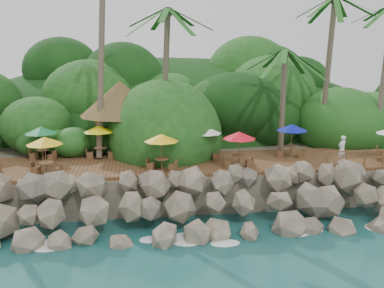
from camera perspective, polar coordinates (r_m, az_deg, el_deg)
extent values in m
plane|color=#19514F|center=(19.77, 2.35, -13.46)|extent=(140.00, 140.00, 0.00)
cube|color=gray|center=(34.50, -2.18, -0.26)|extent=(32.00, 25.20, 2.10)
ellipsoid|color=#143811|center=(42.02, -3.13, 0.57)|extent=(44.80, 28.00, 15.40)
cube|color=brown|center=(24.57, 0.00, -2.73)|extent=(26.00, 5.00, 0.20)
ellipsoid|color=white|center=(20.64, -24.02, -13.34)|extent=(1.20, 0.80, 0.06)
ellipsoid|color=white|center=(19.99, -15.52, -13.53)|extent=(1.20, 0.80, 0.06)
ellipsoid|color=white|center=(19.78, -6.64, -13.43)|extent=(1.20, 0.80, 0.06)
ellipsoid|color=white|center=(20.02, 2.20, -13.01)|extent=(1.20, 0.80, 0.06)
ellipsoid|color=white|center=(20.70, 10.61, -12.34)|extent=(1.20, 0.80, 0.06)
ellipsoid|color=white|center=(21.78, 18.29, -11.49)|extent=(1.20, 0.80, 0.06)
cylinder|color=brown|center=(26.06, -12.37, 12.19)|extent=(1.11, 2.52, 12.56)
cylinder|color=brown|center=(26.43, -3.71, 8.35)|extent=(0.88, 1.21, 8.91)
ellipsoid|color=#23601E|center=(26.49, -3.85, 18.02)|extent=(6.00, 6.00, 2.40)
cylinder|color=brown|center=(27.88, 12.39, 5.83)|extent=(0.64, 0.92, 6.53)
ellipsoid|color=#23601E|center=(27.71, 12.71, 12.55)|extent=(6.00, 6.00, 2.40)
cylinder|color=brown|center=(30.91, 24.88, 8.34)|extent=(1.46, 1.57, 9.41)
cylinder|color=brown|center=(29.58, 18.13, 9.07)|extent=(0.43, 0.98, 9.81)
cylinder|color=brown|center=(25.95, -12.86, 0.72)|extent=(0.16, 0.16, 2.40)
cylinder|color=brown|center=(25.83, -6.67, 0.90)|extent=(0.16, 0.16, 2.40)
cylinder|color=brown|center=(28.69, -12.37, 1.85)|extent=(0.16, 0.16, 2.40)
cylinder|color=brown|center=(28.58, -6.77, 2.01)|extent=(0.16, 0.16, 2.40)
cone|color=brown|center=(26.89, -9.85, 6.21)|extent=(5.16, 5.16, 2.20)
cylinder|color=brown|center=(26.40, -19.84, -1.44)|extent=(0.07, 0.07, 0.67)
cylinder|color=brown|center=(26.32, -19.90, -0.71)|extent=(0.76, 0.76, 0.05)
cylinder|color=brown|center=(26.26, -19.95, -0.04)|extent=(0.05, 0.05, 1.99)
cone|color=#0B682F|center=(26.10, -20.09, 1.81)|extent=(1.90, 1.90, 0.41)
cube|color=brown|center=(26.80, -20.93, -1.61)|extent=(0.50, 0.50, 0.42)
cube|color=brown|center=(26.07, -18.69, -1.81)|extent=(0.50, 0.50, 0.42)
cube|color=brown|center=(27.03, 24.64, -1.81)|extent=(0.45, 0.45, 0.42)
cylinder|color=brown|center=(23.23, -19.37, -3.24)|extent=(0.07, 0.07, 0.67)
cylinder|color=brown|center=(23.14, -19.43, -2.42)|extent=(0.76, 0.76, 0.05)
cylinder|color=brown|center=(23.07, -19.49, -1.66)|extent=(0.05, 0.05, 1.99)
cone|color=#EBB013|center=(22.88, -19.64, 0.43)|extent=(1.90, 1.90, 0.41)
cube|color=brown|center=(23.59, -20.68, -3.43)|extent=(0.48, 0.48, 0.42)
cube|color=brown|center=(22.95, -17.98, -3.66)|extent=(0.48, 0.48, 0.42)
cylinder|color=brown|center=(22.75, -4.17, -2.88)|extent=(0.07, 0.07, 0.67)
cylinder|color=brown|center=(22.66, -4.19, -2.04)|extent=(0.76, 0.76, 0.05)
cylinder|color=brown|center=(22.58, -4.20, -1.26)|extent=(0.05, 0.05, 1.99)
cone|color=yellow|center=(22.40, -4.23, 0.88)|extent=(1.90, 1.90, 0.41)
cube|color=brown|center=(23.01, -5.65, -3.06)|extent=(0.50, 0.50, 0.42)
cube|color=brown|center=(22.57, -2.66, -3.31)|extent=(0.50, 0.50, 0.42)
cylinder|color=brown|center=(25.92, -12.49, -1.24)|extent=(0.07, 0.07, 0.67)
cylinder|color=brown|center=(25.84, -12.52, -0.49)|extent=(0.76, 0.76, 0.05)
cylinder|color=brown|center=(25.78, -12.55, 0.19)|extent=(0.05, 0.05, 1.99)
cone|color=#FFEF15|center=(25.61, -12.64, 2.08)|extent=(1.90, 1.90, 0.41)
cube|color=brown|center=(25.99, -13.87, -1.56)|extent=(0.40, 0.40, 0.42)
cube|color=brown|center=(25.93, -11.07, -1.46)|extent=(0.40, 0.40, 0.42)
cylinder|color=brown|center=(23.47, 6.41, -2.44)|extent=(0.07, 0.07, 0.67)
cylinder|color=brown|center=(23.38, 6.43, -1.63)|extent=(0.76, 0.76, 0.05)
cylinder|color=brown|center=(23.31, 6.44, -0.87)|extent=(0.05, 0.05, 1.99)
cone|color=red|center=(23.12, 6.50, 1.20)|extent=(1.90, 1.90, 0.41)
cube|color=brown|center=(23.36, 4.88, -2.80)|extent=(0.38, 0.38, 0.42)
cube|color=brown|center=(23.65, 7.89, -2.68)|extent=(0.38, 0.38, 0.42)
cylinder|color=brown|center=(25.71, -4.77, -1.09)|extent=(0.07, 0.07, 0.67)
cylinder|color=brown|center=(25.63, -4.79, -0.34)|extent=(0.76, 0.76, 0.05)
cylinder|color=brown|center=(25.56, -4.80, 0.35)|extent=(0.05, 0.05, 1.99)
cone|color=#0C2FA0|center=(25.40, -4.83, 2.25)|extent=(1.90, 1.90, 0.41)
cube|color=brown|center=(25.53, -6.10, -1.51)|extent=(0.48, 0.48, 0.42)
cube|color=brown|center=(25.96, -3.46, -1.23)|extent=(0.48, 0.48, 0.42)
cylinder|color=brown|center=(26.43, 13.44, -1.02)|extent=(0.07, 0.07, 0.67)
cylinder|color=brown|center=(26.36, 13.48, -0.29)|extent=(0.76, 0.76, 0.05)
cylinder|color=brown|center=(26.29, 13.51, 0.38)|extent=(0.05, 0.05, 1.99)
cone|color=#0B169B|center=(26.13, 13.60, 2.23)|extent=(1.90, 1.90, 0.41)
cube|color=brown|center=(26.45, 12.05, -1.23)|extent=(0.48, 0.48, 0.42)
cube|color=brown|center=(26.50, 14.79, -1.34)|extent=(0.48, 0.48, 0.42)
cylinder|color=brown|center=(24.90, 1.86, -1.50)|extent=(0.07, 0.07, 0.67)
cylinder|color=brown|center=(24.82, 1.86, -0.73)|extent=(0.76, 0.76, 0.05)
cylinder|color=brown|center=(24.75, 1.87, -0.02)|extent=(0.05, 0.05, 1.99)
cone|color=white|center=(24.57, 1.88, 1.94)|extent=(1.90, 1.90, 0.41)
cube|color=brown|center=(24.96, 0.40, -1.76)|extent=(0.45, 0.45, 0.42)
cube|color=brown|center=(24.91, 3.31, -1.81)|extent=(0.45, 0.45, 0.42)
cylinder|color=brown|center=(24.31, 18.19, -2.08)|extent=(0.10, 0.10, 1.00)
cylinder|color=brown|center=(24.80, 20.49, -1.96)|extent=(0.10, 0.10, 1.00)
cylinder|color=brown|center=(25.34, 22.69, -1.85)|extent=(0.10, 0.10, 1.00)
cylinder|color=brown|center=(25.90, 24.79, -1.74)|extent=(0.10, 0.10, 1.00)
imported|color=white|center=(25.93, 19.93, -0.64)|extent=(0.69, 0.58, 1.60)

